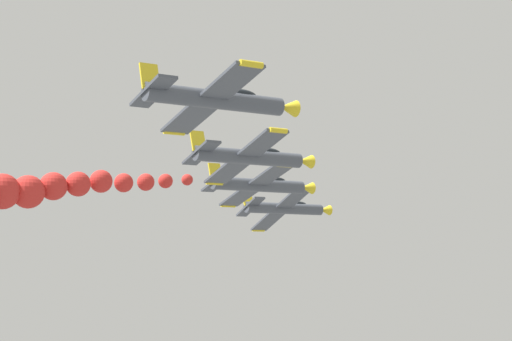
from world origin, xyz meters
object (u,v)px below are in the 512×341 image
object	(u,v)px
airplane_left_inner	(260,185)
airplane_lead	(286,208)
airplane_left_outer	(218,99)
airplane_right_inner	(251,157)

from	to	relation	value
airplane_left_inner	airplane_lead	bearing A→B (deg)	135.59
airplane_left_inner	airplane_left_outer	xyz separation A→B (m)	(18.65, -15.14, 2.96)
airplane_left_inner	airplane_right_inner	world-z (taller)	airplane_right_inner
airplane_left_inner	airplane_right_inner	xyz separation A→B (m)	(8.27, -6.24, 1.20)
airplane_lead	airplane_right_inner	world-z (taller)	airplane_right_inner
airplane_right_inner	airplane_left_outer	size ratio (longest dim) A/B	1.00
airplane_lead	airplane_left_inner	bearing A→B (deg)	-44.41
airplane_left_inner	airplane_left_outer	size ratio (longest dim) A/B	1.00
airplane_right_inner	airplane_left_inner	bearing A→B (deg)	142.97
airplane_lead	airplane_left_inner	world-z (taller)	airplane_left_inner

